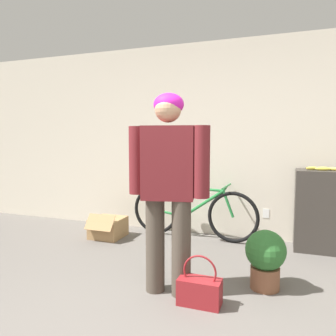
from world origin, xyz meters
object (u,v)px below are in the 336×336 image
object	(u,v)px
person	(168,180)
handbag	(200,290)
bicycle	(192,212)
banana	(322,169)
cardboard_box	(108,227)
potted_plant	(265,256)

from	to	relation	value
person	handbag	xyz separation A→B (m)	(0.31, -0.11, -0.86)
bicycle	banana	size ratio (longest dim) A/B	4.67
handbag	cardboard_box	bearing A→B (deg)	140.52
handbag	cardboard_box	distance (m)	2.08
handbag	bicycle	bearing A→B (deg)	107.57
person	handbag	world-z (taller)	person
bicycle	cardboard_box	world-z (taller)	bicycle
handbag	potted_plant	xyz separation A→B (m)	(0.47, 0.47, 0.17)
bicycle	potted_plant	bearing A→B (deg)	-47.33
bicycle	cardboard_box	xyz separation A→B (m)	(-1.07, -0.35, -0.22)
person	handbag	bearing A→B (deg)	-32.15
banana	potted_plant	bearing A→B (deg)	-113.86
person	cardboard_box	xyz separation A→B (m)	(-1.29, 1.21, -0.85)
bicycle	person	bearing A→B (deg)	-79.06
person	handbag	size ratio (longest dim) A/B	4.17
person	bicycle	distance (m)	1.70
potted_plant	handbag	bearing A→B (deg)	-135.09
banana	potted_plant	distance (m)	1.49
cardboard_box	potted_plant	bearing A→B (deg)	-22.25
person	bicycle	bearing A→B (deg)	85.62
person	cardboard_box	distance (m)	1.97
bicycle	cardboard_box	bearing A→B (deg)	-158.93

